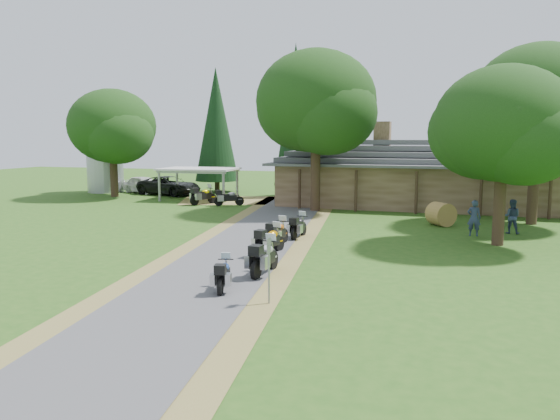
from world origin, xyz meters
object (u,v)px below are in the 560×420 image
(carport, at_px, (199,184))
(motorcycle_row_b, at_px, (265,256))
(car_dark_suv, at_px, (169,181))
(motorcycle_carport_a, at_px, (203,195))
(lodge, at_px, (421,173))
(silo, at_px, (105,156))
(motorcycle_row_d, at_px, (278,232))
(motorcycle_row_e, at_px, (299,225))
(motorcycle_carport_b, at_px, (229,197))
(hay_bale, at_px, (441,214))
(car_white_sedan, at_px, (144,182))
(motorcycle_row_a, at_px, (224,273))
(motorcycle_row_c, at_px, (270,239))

(carport, relative_size, motorcycle_row_b, 2.88)
(car_dark_suv, bearing_deg, motorcycle_carport_a, -117.80)
(lodge, xyz_separation_m, car_dark_suv, (-21.41, 1.12, -1.22))
(silo, xyz_separation_m, motorcycle_row_d, (22.94, -19.24, -2.64))
(car_dark_suv, height_order, motorcycle_row_e, car_dark_suv)
(lodge, distance_m, silo, 28.37)
(carport, bearing_deg, car_dark_suv, 143.31)
(motorcycle_carport_b, bearing_deg, lodge, -12.32)
(hay_bale, bearing_deg, motorcycle_carport_a, 164.00)
(motorcycle_row_e, xyz_separation_m, hay_bale, (6.70, 6.15, 0.03))
(car_white_sedan, xyz_separation_m, motorcycle_row_a, (19.53, -26.86, -0.41))
(motorcycle_row_b, bearing_deg, motorcycle_row_c, 18.74)
(motorcycle_row_c, bearing_deg, motorcycle_carport_b, 41.24)
(motorcycle_carport_b, bearing_deg, car_dark_suv, 115.44)
(carport, distance_m, motorcycle_row_a, 26.61)
(lodge, relative_size, silo, 3.23)
(car_dark_suv, xyz_separation_m, motorcycle_row_a, (16.60, -26.24, -0.65))
(carport, bearing_deg, silo, 159.61)
(silo, height_order, car_white_sedan, silo)
(carport, distance_m, motorcycle_row_b, 24.86)
(motorcycle_row_e, bearing_deg, motorcycle_row_a, -175.87)
(motorcycle_carport_a, height_order, hay_bale, motorcycle_carport_a)
(car_white_sedan, height_order, motorcycle_row_e, car_white_sedan)
(car_white_sedan, xyz_separation_m, motorcycle_carport_b, (10.91, -6.07, -0.32))
(motorcycle_carport_a, bearing_deg, silo, 90.65)
(car_white_sedan, distance_m, motorcycle_carport_a, 10.55)
(silo, xyz_separation_m, motorcycle_row_b, (24.11, -24.43, -2.61))
(lodge, bearing_deg, carport, -174.76)
(carport, xyz_separation_m, motorcycle_row_e, (12.20, -13.69, -0.65))
(car_dark_suv, distance_m, hay_bale, 25.28)
(motorcycle_row_c, bearing_deg, car_white_sedan, 54.64)
(motorcycle_row_a, distance_m, motorcycle_row_b, 2.45)
(car_dark_suv, xyz_separation_m, motorcycle_carport_a, (5.81, -5.28, -0.49))
(motorcycle_row_b, bearing_deg, motorcycle_row_d, 15.99)
(silo, bearing_deg, motorcycle_row_a, -48.75)
(motorcycle_row_a, xyz_separation_m, motorcycle_carport_b, (-8.62, 20.78, 0.09))
(motorcycle_carport_b, bearing_deg, motorcycle_row_b, -93.58)
(hay_bale, bearing_deg, car_white_sedan, 157.36)
(car_dark_suv, bearing_deg, hay_bale, -99.44)
(car_dark_suv, bearing_deg, motorcycle_row_b, -129.75)
(lodge, bearing_deg, motorcycle_row_e, -108.16)
(motorcycle_carport_a, bearing_deg, lodge, -49.72)
(carport, relative_size, motorcycle_carport_b, 3.05)
(silo, bearing_deg, lodge, -3.40)
(motorcycle_row_c, relative_size, motorcycle_carport_a, 0.91)
(motorcycle_row_c, relative_size, motorcycle_row_e, 1.05)
(motorcycle_carport_a, bearing_deg, motorcycle_row_a, -127.42)
(lodge, distance_m, motorcycle_row_e, 16.17)
(carport, distance_m, car_dark_suv, 5.00)
(motorcycle_row_b, xyz_separation_m, motorcycle_carport_b, (-9.23, 18.42, -0.04))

